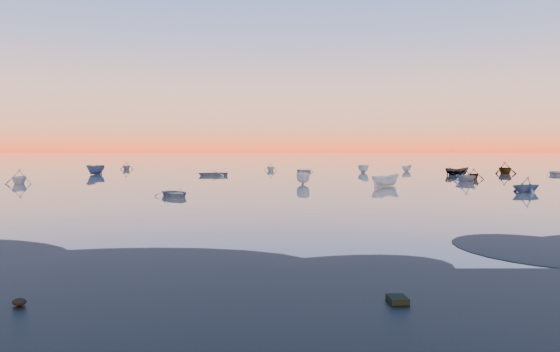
{
  "coord_description": "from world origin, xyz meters",
  "views": [
    {
      "loc": [
        -2.44,
        -21.21,
        4.15
      ],
      "look_at": [
        -2.22,
        28.0,
        1.57
      ],
      "focal_mm": 35.0,
      "sensor_mm": 36.0,
      "label": 1
    }
  ],
  "objects": [
    {
      "name": "boat_near_left",
      "position": [
        -11.11,
        24.51,
        0.0
      ],
      "size": [
        4.17,
        3.29,
        0.97
      ],
      "primitive_type": "imported",
      "rotation": [
        0.0,
        0.0,
        0.51
      ],
      "color": "slate",
      "rests_on": "ground"
    },
    {
      "name": "boat_near_center",
      "position": [
        9.07,
        36.78,
        0.0
      ],
      "size": [
        3.35,
        3.99,
        1.29
      ],
      "primitive_type": "imported",
      "rotation": [
        0.0,
        0.0,
        2.15
      ],
      "color": "silver",
      "rests_on": "ground"
    },
    {
      "name": "ground",
      "position": [
        0.0,
        100.0,
        0.0
      ],
      "size": [
        600.0,
        600.0,
        0.0
      ],
      "primitive_type": "plane",
      "color": "#645953",
      "rests_on": "ground"
    },
    {
      "name": "moored_fleet",
      "position": [
        0.0,
        53.0,
        0.0
      ],
      "size": [
        124.0,
        58.0,
        1.2
      ],
      "primitive_type": null,
      "color": "silver",
      "rests_on": "ground"
    },
    {
      "name": "mud_lobes",
      "position": [
        0.0,
        -1.0,
        0.01
      ],
      "size": [
        140.0,
        6.0,
        0.07
      ],
      "primitive_type": null,
      "color": "black",
      "rests_on": "ground"
    },
    {
      "name": "boat_near_right",
      "position": [
        20.41,
        44.81,
        0.0
      ],
      "size": [
        3.84,
        2.91,
        1.23
      ],
      "primitive_type": "imported",
      "rotation": [
        0.0,
        0.0,
        3.58
      ],
      "color": "slate",
      "rests_on": "ground"
    }
  ]
}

